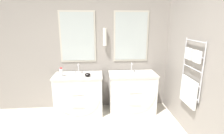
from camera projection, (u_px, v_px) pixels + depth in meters
wall_back at (86, 50)px, 3.75m from camera, size 5.19×0.16×2.60m
wall_right at (200, 62)px, 2.67m from camera, size 0.13×4.39×2.60m
vanity_left at (79, 94)px, 3.62m from camera, size 0.98×0.60×0.85m
vanity_right at (132, 93)px, 3.71m from camera, size 0.98×0.60×0.85m
faucet_left at (79, 69)px, 3.65m from camera, size 0.17×0.12×0.20m
faucet_right at (131, 67)px, 3.74m from camera, size 0.17×0.12×0.20m
toiletry_bottle at (61, 72)px, 3.42m from camera, size 0.07×0.07×0.18m
amenity_bowl at (88, 75)px, 3.43m from camera, size 0.12×0.12×0.07m
soap_dish at (119, 75)px, 3.50m from camera, size 0.10×0.07×0.04m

